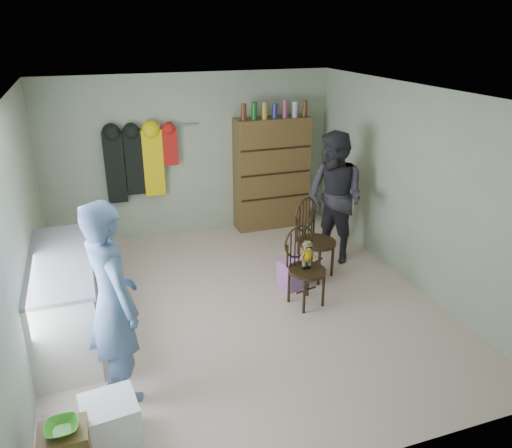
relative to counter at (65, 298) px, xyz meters
name	(u,v)px	position (x,y,z in m)	size (l,w,h in m)	color
ground_plane	(242,305)	(1.95, 0.00, -0.47)	(5.00, 5.00, 0.00)	beige
room_walls	(227,167)	(1.95, 0.53, 1.11)	(5.00, 5.00, 5.00)	#A9B698
counter	(65,298)	(0.00, 0.00, 0.00)	(0.64, 1.86, 0.94)	silver
bowl	(62,428)	(-0.01, -1.96, 0.05)	(0.24, 0.24, 0.06)	green
plastic_tub	(111,423)	(0.32, -1.67, -0.27)	(0.43, 0.41, 0.41)	white
chair_front	(305,262)	(2.68, -0.17, 0.07)	(0.52, 0.52, 0.97)	black
chair_far	(313,236)	(3.07, 0.44, 0.11)	(0.66, 0.66, 1.08)	black
striped_bag	(293,274)	(2.72, 0.24, -0.29)	(0.34, 0.26, 0.36)	#E572CC
person_left	(113,303)	(0.46, -1.07, 0.46)	(0.68, 0.45, 1.87)	slate
person_right	(335,198)	(3.57, 0.83, 0.45)	(0.89, 0.70, 1.84)	#2D2B33
dresser	(272,173)	(3.20, 2.30, 0.44)	(1.20, 0.39, 2.08)	brown
coat_rack	(139,162)	(1.12, 2.38, 0.78)	(1.42, 0.12, 1.09)	#99999E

